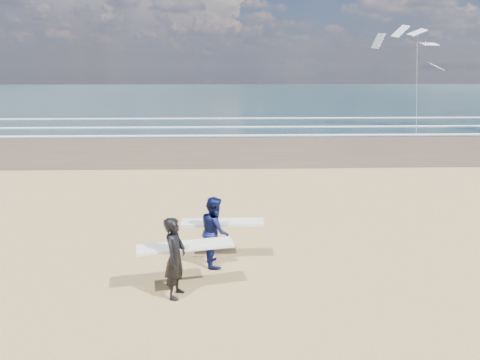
{
  "coord_description": "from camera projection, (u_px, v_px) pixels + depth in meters",
  "views": [
    {
      "loc": [
        1.45,
        -9.22,
        5.04
      ],
      "look_at": [
        1.93,
        6.0,
        1.01
      ],
      "focal_mm": 32.0,
      "sensor_mm": 36.0,
      "label": 1
    }
  ],
  "objects": [
    {
      "name": "surfer_far",
      "position": [
        215.0,
        230.0,
        11.12
      ],
      "size": [
        2.2,
        1.11,
        1.84
      ],
      "color": "#0B113E",
      "rests_on": "ground"
    },
    {
      "name": "kite_1",
      "position": [
        417.0,
        65.0,
        34.1
      ],
      "size": [
        6.39,
        4.8,
        9.02
      ],
      "color": "slate",
      "rests_on": "ground"
    },
    {
      "name": "ocean",
      "position": [
        325.0,
        95.0,
        80.32
      ],
      "size": [
        220.0,
        100.0,
        0.02
      ],
      "primitive_type": "cube",
      "color": "#1A323A",
      "rests_on": "ground"
    },
    {
      "name": "surfer_near",
      "position": [
        176.0,
        256.0,
        9.53
      ],
      "size": [
        2.26,
        1.21,
        1.88
      ],
      "color": "black",
      "rests_on": "ground"
    },
    {
      "name": "foam_breakers",
      "position": [
        436.0,
        125.0,
        37.89
      ],
      "size": [
        220.0,
        11.7,
        0.05
      ],
      "color": "white",
      "rests_on": "ground"
    }
  ]
}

